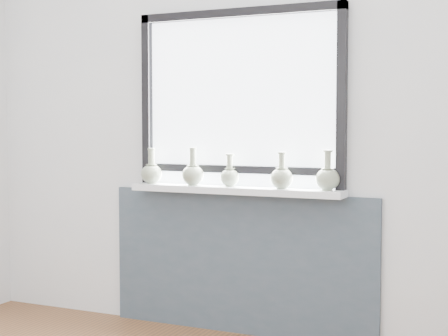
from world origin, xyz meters
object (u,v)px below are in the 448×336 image
at_px(vase_a, 152,172).
at_px(vase_d, 282,177).
at_px(vase_b, 193,174).
at_px(vase_e, 328,177).
at_px(vase_c, 230,176).
at_px(windowsill, 235,190).

relative_size(vase_a, vase_d, 1.04).
distance_m(vase_b, vase_e, 0.83).
distance_m(vase_c, vase_d, 0.34).
distance_m(vase_b, vase_c, 0.23).
xyz_separation_m(vase_a, vase_d, (0.86, 0.00, -0.00)).
relative_size(windowsill, vase_c, 6.79).
bearing_deg(windowsill, vase_c, 172.67).
height_order(vase_a, vase_d, vase_a).
xyz_separation_m(vase_c, vase_e, (0.60, 0.00, 0.01)).
bearing_deg(vase_d, windowsill, 176.64).
bearing_deg(vase_b, windowsill, 5.60).
relative_size(windowsill, vase_d, 6.25).
height_order(windowsill, vase_e, vase_e).
bearing_deg(vase_a, vase_b, -1.59).
height_order(vase_d, vase_e, vase_e).
height_order(vase_a, vase_c, vase_a).
distance_m(vase_b, vase_d, 0.56).
xyz_separation_m(vase_a, vase_b, (0.29, -0.01, 0.00)).
bearing_deg(vase_a, vase_c, 2.52).
xyz_separation_m(vase_a, vase_c, (0.52, 0.02, -0.01)).
bearing_deg(vase_c, vase_d, -3.81).
distance_m(vase_c, vase_e, 0.60).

